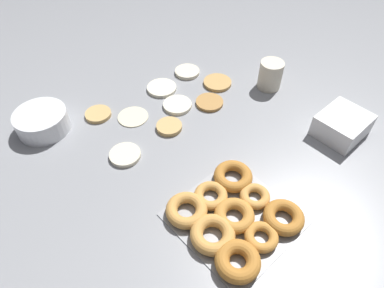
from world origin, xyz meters
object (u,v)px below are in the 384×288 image
at_px(batter_bowl, 42,121).
at_px(pancake_6, 133,116).
at_px(pancake_8, 177,105).
at_px(pancake_3, 169,127).
at_px(paper_cup, 270,75).
at_px(pancake_5, 210,102).
at_px(container_stack, 342,125).
at_px(pancake_1, 98,114).
at_px(pancake_2, 162,88).
at_px(pancake_7, 187,72).
at_px(pancake_0, 125,155).
at_px(pancake_4, 217,83).
at_px(donut_tray, 233,217).

bearing_deg(batter_bowl, pancake_6, -31.15).
bearing_deg(pancake_8, pancake_3, -144.51).
xyz_separation_m(pancake_3, paper_cup, (0.42, -0.08, 0.04)).
xyz_separation_m(pancake_5, container_stack, (0.21, -0.39, 0.03)).
xyz_separation_m(pancake_1, pancake_2, (0.25, -0.03, -0.00)).
xyz_separation_m(pancake_1, pancake_7, (0.39, -0.02, 0.00)).
bearing_deg(pancake_6, pancake_8, -21.67).
height_order(pancake_2, pancake_6, pancake_2).
bearing_deg(pancake_1, pancake_0, -100.29).
xyz_separation_m(pancake_5, pancake_8, (-0.09, 0.07, 0.00)).
bearing_deg(pancake_1, pancake_4, -19.25).
relative_size(pancake_6, paper_cup, 0.99).
distance_m(pancake_1, pancake_5, 0.39).
bearing_deg(donut_tray, batter_bowl, 107.29).
distance_m(pancake_2, pancake_6, 0.18).
xyz_separation_m(pancake_3, pancake_6, (-0.06, 0.12, -0.00)).
distance_m(pancake_3, batter_bowl, 0.41).
xyz_separation_m(pancake_0, pancake_2, (0.29, 0.18, -0.00)).
xyz_separation_m(pancake_3, donut_tray, (-0.10, -0.38, 0.01)).
height_order(pancake_5, pancake_8, same).
distance_m(pancake_4, container_stack, 0.46).
relative_size(pancake_1, pancake_8, 0.88).
bearing_deg(pancake_1, donut_tray, -86.34).
bearing_deg(container_stack, pancake_1, 131.42).
bearing_deg(pancake_4, pancake_0, -171.86).
distance_m(donut_tray, batter_bowl, 0.68).
distance_m(pancake_6, paper_cup, 0.52).
bearing_deg(donut_tray, pancake_1, 93.66).
bearing_deg(pancake_3, paper_cup, -10.47).
height_order(pancake_3, pancake_5, pancake_3).
height_order(pancake_5, batter_bowl, batter_bowl).
height_order(pancake_6, pancake_7, pancake_7).
relative_size(pancake_0, paper_cup, 0.91).
xyz_separation_m(pancake_0, pancake_8, (0.27, 0.07, -0.00)).
bearing_deg(pancake_7, pancake_6, -167.84).
height_order(pancake_6, batter_bowl, batter_bowl).
relative_size(pancake_8, container_stack, 0.65).
distance_m(pancake_1, batter_bowl, 0.18).
bearing_deg(pancake_3, batter_bowl, 137.91).
xyz_separation_m(pancake_0, pancake_6, (0.12, 0.13, -0.00)).
xyz_separation_m(pancake_7, container_stack, (0.14, -0.58, 0.03)).
relative_size(pancake_3, donut_tray, 0.29).
bearing_deg(pancake_6, pancake_5, -27.19).
height_order(pancake_4, batter_bowl, batter_bowl).
xyz_separation_m(pancake_5, pancake_6, (-0.24, 0.12, -0.00)).
bearing_deg(container_stack, pancake_3, 135.17).
xyz_separation_m(pancake_3, pancake_7, (0.25, 0.19, -0.00)).
bearing_deg(donut_tray, pancake_2, 68.90).
distance_m(batter_bowl, container_stack, 0.96).
relative_size(pancake_6, pancake_7, 1.08).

